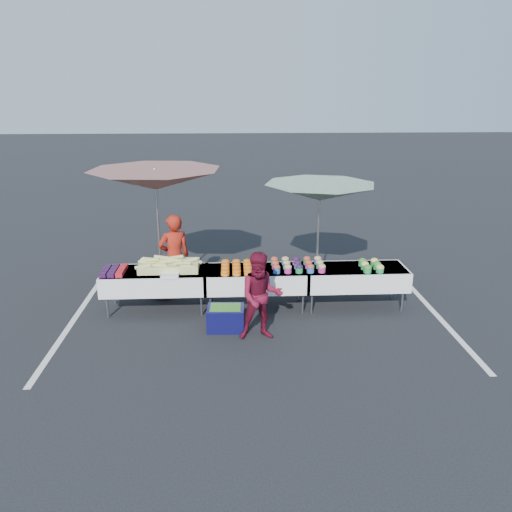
{
  "coord_description": "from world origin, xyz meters",
  "views": [
    {
      "loc": [
        -0.42,
        -8.41,
        3.79
      ],
      "look_at": [
        0.0,
        0.0,
        1.0
      ],
      "focal_mm": 35.0,
      "sensor_mm": 36.0,
      "label": 1
    }
  ],
  "objects_px": {
    "vendor": "(175,257)",
    "umbrella_right": "(320,193)",
    "table_center": "(256,278)",
    "customer": "(261,296)",
    "umbrella_left": "(155,181)",
    "table_right": "(355,276)",
    "storage_bin": "(226,317)",
    "table_left": "(156,280)"
  },
  "relations": [
    {
      "from": "umbrella_right",
      "to": "storage_bin",
      "type": "height_order",
      "value": "umbrella_right"
    },
    {
      "from": "vendor",
      "to": "customer",
      "type": "height_order",
      "value": "vendor"
    },
    {
      "from": "table_left",
      "to": "table_right",
      "type": "relative_size",
      "value": 1.0
    },
    {
      "from": "umbrella_left",
      "to": "storage_bin",
      "type": "xyz_separation_m",
      "value": [
        1.24,
        -1.48,
        -2.05
      ]
    },
    {
      "from": "table_center",
      "to": "storage_bin",
      "type": "bearing_deg",
      "value": -123.24
    },
    {
      "from": "table_right",
      "to": "umbrella_left",
      "type": "distance_m",
      "value": 4.01
    },
    {
      "from": "umbrella_left",
      "to": "vendor",
      "type": "bearing_deg",
      "value": -18.32
    },
    {
      "from": "vendor",
      "to": "storage_bin",
      "type": "relative_size",
      "value": 2.61
    },
    {
      "from": "customer",
      "to": "umbrella_right",
      "type": "relative_size",
      "value": 0.61
    },
    {
      "from": "table_center",
      "to": "umbrella_left",
      "type": "height_order",
      "value": "umbrella_left"
    },
    {
      "from": "vendor",
      "to": "umbrella_right",
      "type": "bearing_deg",
      "value": 163.25
    },
    {
      "from": "table_center",
      "to": "vendor",
      "type": "distance_m",
      "value": 1.63
    },
    {
      "from": "table_center",
      "to": "customer",
      "type": "xyz_separation_m",
      "value": [
        0.02,
        -1.18,
        0.14
      ]
    },
    {
      "from": "umbrella_left",
      "to": "table_right",
      "type": "bearing_deg",
      "value": -10.24
    },
    {
      "from": "table_right",
      "to": "umbrella_left",
      "type": "xyz_separation_m",
      "value": [
        -3.59,
        0.65,
        1.67
      ]
    },
    {
      "from": "vendor",
      "to": "storage_bin",
      "type": "distance_m",
      "value": 1.8
    },
    {
      "from": "table_center",
      "to": "umbrella_left",
      "type": "bearing_deg",
      "value": 160.08
    },
    {
      "from": "customer",
      "to": "vendor",
      "type": "bearing_deg",
      "value": 128.5
    },
    {
      "from": "table_left",
      "to": "umbrella_right",
      "type": "height_order",
      "value": "umbrella_right"
    },
    {
      "from": "umbrella_left",
      "to": "storage_bin",
      "type": "bearing_deg",
      "value": -50.1
    },
    {
      "from": "vendor",
      "to": "customer",
      "type": "bearing_deg",
      "value": 109.54
    },
    {
      "from": "table_left",
      "to": "table_center",
      "type": "xyz_separation_m",
      "value": [
        1.8,
        0.0,
        0.0
      ]
    },
    {
      "from": "table_left",
      "to": "umbrella_left",
      "type": "bearing_deg",
      "value": 89.02
    },
    {
      "from": "vendor",
      "to": "umbrella_right",
      "type": "distance_m",
      "value": 2.99
    },
    {
      "from": "table_right",
      "to": "umbrella_right",
      "type": "xyz_separation_m",
      "value": [
        -0.56,
        0.8,
        1.38
      ]
    },
    {
      "from": "table_left",
      "to": "customer",
      "type": "bearing_deg",
      "value": -33.01
    },
    {
      "from": "customer",
      "to": "umbrella_left",
      "type": "xyz_separation_m",
      "value": [
        -1.81,
        1.83,
        1.53
      ]
    },
    {
      "from": "table_left",
      "to": "umbrella_right",
      "type": "relative_size",
      "value": 0.79
    },
    {
      "from": "table_left",
      "to": "customer",
      "type": "distance_m",
      "value": 2.17
    },
    {
      "from": "umbrella_left",
      "to": "umbrella_right",
      "type": "bearing_deg",
      "value": 2.84
    },
    {
      "from": "table_center",
      "to": "table_right",
      "type": "height_order",
      "value": "same"
    },
    {
      "from": "table_center",
      "to": "customer",
      "type": "bearing_deg",
      "value": -89.11
    },
    {
      "from": "storage_bin",
      "to": "table_left",
      "type": "bearing_deg",
      "value": 148.78
    },
    {
      "from": "table_left",
      "to": "umbrella_right",
      "type": "xyz_separation_m",
      "value": [
        3.04,
        0.8,
        1.38
      ]
    },
    {
      "from": "vendor",
      "to": "table_right",
      "type": "bearing_deg",
      "value": 148.68
    },
    {
      "from": "vendor",
      "to": "umbrella_right",
      "type": "relative_size",
      "value": 0.7
    },
    {
      "from": "table_center",
      "to": "umbrella_right",
      "type": "height_order",
      "value": "umbrella_right"
    },
    {
      "from": "table_center",
      "to": "umbrella_right",
      "type": "relative_size",
      "value": 0.79
    },
    {
      "from": "table_center",
      "to": "umbrella_left",
      "type": "xyz_separation_m",
      "value": [
        -1.79,
        0.65,
        1.67
      ]
    },
    {
      "from": "customer",
      "to": "table_center",
      "type": "bearing_deg",
      "value": 88.05
    },
    {
      "from": "table_right",
      "to": "storage_bin",
      "type": "relative_size",
      "value": 2.96
    },
    {
      "from": "table_center",
      "to": "table_right",
      "type": "distance_m",
      "value": 1.8
    }
  ]
}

